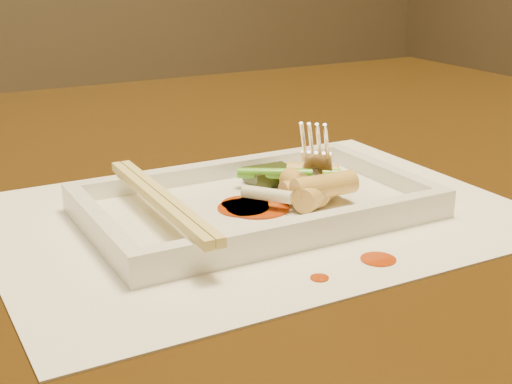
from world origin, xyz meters
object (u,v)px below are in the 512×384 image
table (153,266)px  plate_base (256,209)px  placemat (256,215)px  chopstick_a (156,200)px  fork (321,97)px

table → plate_base: (0.03, -0.16, 0.11)m
table → plate_base: 0.19m
placemat → chopstick_a: bearing=180.0°
chopstick_a → fork: 0.16m
plate_base → fork: size_ratio=1.86×
table → plate_base: size_ratio=5.38×
chopstick_a → plate_base: bearing=0.0°
plate_base → chopstick_a: bearing=180.0°
placemat → chopstick_a: size_ratio=2.12×
chopstick_a → fork: bearing=6.8°
plate_base → fork: (0.07, 0.02, 0.08)m
chopstick_a → table: bearing=72.0°
fork → chopstick_a: bearing=-173.2°
placemat → fork: size_ratio=2.86×
chopstick_a → fork: (0.15, 0.02, 0.06)m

